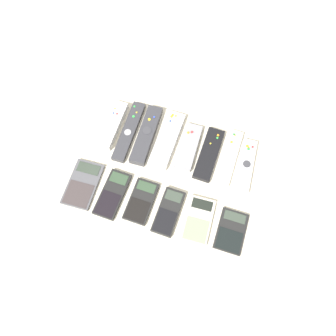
{
  "coord_description": "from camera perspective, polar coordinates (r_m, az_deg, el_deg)",
  "views": [
    {
      "loc": [
        0.13,
        -0.34,
        0.93
      ],
      "look_at": [
        0.0,
        0.03,
        0.01
      ],
      "focal_mm": 35.0,
      "sensor_mm": 36.0,
      "label": 1
    }
  ],
  "objects": [
    {
      "name": "remote_7",
      "position": [
        1.03,
        13.41,
        0.32
      ],
      "size": [
        0.05,
        0.18,
        0.02
      ],
      "rotation": [
        0.0,
        0.0,
        0.07
      ],
      "color": "silver",
      "rests_on": "ground_plane"
    },
    {
      "name": "calculator_2",
      "position": [
        0.97,
        -4.67,
        -5.78
      ],
      "size": [
        0.07,
        0.13,
        0.01
      ],
      "rotation": [
        0.0,
        0.0,
        -0.0
      ],
      "color": "black",
      "rests_on": "ground_plane"
    },
    {
      "name": "calculator_4",
      "position": [
        0.96,
        5.31,
        -8.99
      ],
      "size": [
        0.08,
        0.14,
        0.02
      ],
      "rotation": [
        0.0,
        0.0,
        0.06
      ],
      "color": "beige",
      "rests_on": "ground_plane"
    },
    {
      "name": "remote_0",
      "position": [
        1.09,
        -9.68,
        7.4
      ],
      "size": [
        0.05,
        0.17,
        0.03
      ],
      "rotation": [
        0.0,
        0.0,
        0.03
      ],
      "color": "white",
      "rests_on": "ground_plane"
    },
    {
      "name": "calculator_5",
      "position": [
        0.97,
        10.94,
        -10.72
      ],
      "size": [
        0.08,
        0.12,
        0.01
      ],
      "rotation": [
        0.0,
        0.0,
        0.02
      ],
      "color": "black",
      "rests_on": "ground_plane"
    },
    {
      "name": "remote_2",
      "position": [
        1.05,
        -3.78,
        5.79
      ],
      "size": [
        0.06,
        0.21,
        0.03
      ],
      "rotation": [
        0.0,
        0.0,
        0.05
      ],
      "color": "#333338",
      "rests_on": "ground_plane"
    },
    {
      "name": "calculator_3",
      "position": [
        0.96,
        0.09,
        -7.62
      ],
      "size": [
        0.06,
        0.14,
        0.02
      ],
      "rotation": [
        0.0,
        0.0,
        -0.01
      ],
      "color": "black",
      "rests_on": "ground_plane"
    },
    {
      "name": "calculator_1",
      "position": [
        0.99,
        -9.63,
        -4.5
      ],
      "size": [
        0.07,
        0.15,
        0.02
      ],
      "rotation": [
        0.0,
        0.0,
        -0.02
      ],
      "color": "black",
      "rests_on": "ground_plane"
    },
    {
      "name": "ground_plane",
      "position": [
        1.0,
        -0.64,
        -2.07
      ],
      "size": [
        3.0,
        3.0,
        0.0
      ],
      "primitive_type": "plane",
      "color": "beige"
    },
    {
      "name": "calculator_0",
      "position": [
        1.02,
        -14.59,
        -2.71
      ],
      "size": [
        0.1,
        0.15,
        0.01
      ],
      "rotation": [
        0.0,
        0.0,
        0.06
      ],
      "color": "#4C4C51",
      "rests_on": "ground_plane"
    },
    {
      "name": "remote_3",
      "position": [
        1.05,
        -0.15,
        4.97
      ],
      "size": [
        0.06,
        0.2,
        0.02
      ],
      "rotation": [
        0.0,
        0.0,
        0.0
      ],
      "color": "silver",
      "rests_on": "ground_plane"
    },
    {
      "name": "remote_4",
      "position": [
        1.04,
        3.54,
        3.7
      ],
      "size": [
        0.06,
        0.16,
        0.02
      ],
      "rotation": [
        0.0,
        0.0,
        0.04
      ],
      "color": "gray",
      "rests_on": "ground_plane"
    },
    {
      "name": "remote_5",
      "position": [
        1.03,
        7.14,
        2.41
      ],
      "size": [
        0.06,
        0.18,
        0.02
      ],
      "rotation": [
        0.0,
        0.0,
        -0.01
      ],
      "color": "black",
      "rests_on": "ground_plane"
    },
    {
      "name": "remote_1",
      "position": [
        1.07,
        -6.81,
        6.37
      ],
      "size": [
        0.05,
        0.22,
        0.02
      ],
      "rotation": [
        0.0,
        0.0,
        0.04
      ],
      "color": "#333338",
      "rests_on": "ground_plane"
    },
    {
      "name": "remote_6",
      "position": [
        1.04,
        10.57,
        1.71
      ],
      "size": [
        0.04,
        0.2,
        0.02
      ],
      "rotation": [
        0.0,
        0.0,
        -0.0
      ],
      "color": "white",
      "rests_on": "ground_plane"
    }
  ]
}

